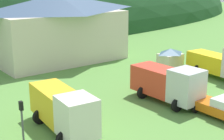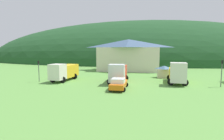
# 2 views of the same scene
# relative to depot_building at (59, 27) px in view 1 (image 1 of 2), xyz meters

# --- Properties ---
(ground_plane) EXTENTS (200.00, 200.00, 0.00)m
(ground_plane) POSITION_rel_depot_building_xyz_m (1.13, -18.68, -4.38)
(ground_plane) COLOR #5B9342
(depot_building) EXTENTS (17.06, 9.20, 8.50)m
(depot_building) POSITION_rel_depot_building_xyz_m (0.00, 0.00, 0.00)
(depot_building) COLOR beige
(depot_building) RESTS_ON ground
(play_shed_cream) EXTENTS (2.82, 2.18, 2.45)m
(play_shed_cream) POSITION_rel_depot_building_xyz_m (8.36, -11.47, -3.12)
(play_shed_cream) COLOR beige
(play_shed_cream) RESTS_ON ground
(heavy_rig_striped) EXTENTS (3.40, 7.32, 3.22)m
(heavy_rig_striped) POSITION_rel_depot_building_xyz_m (-10.02, -18.67, -2.62)
(heavy_rig_striped) COLOR silver
(heavy_rig_striped) RESTS_ON ground
(tow_truck_silver) EXTENTS (3.37, 6.75, 3.34)m
(tow_truck_silver) POSITION_rel_depot_building_xyz_m (0.10, -19.04, -2.59)
(tow_truck_silver) COLOR silver
(tow_truck_silver) RESTS_ON ground
(flatbed_truck_yellow) EXTENTS (3.59, 7.70, 3.65)m
(flatbed_truck_yellow) POSITION_rel_depot_building_xyz_m (9.91, -17.67, -2.61)
(flatbed_truck_yellow) COLOR silver
(flatbed_truck_yellow) RESTS_ON ground
(service_pickup_orange) EXTENTS (2.40, 5.23, 1.66)m
(service_pickup_orange) POSITION_rel_depot_building_xyz_m (0.93, -24.00, -3.55)
(service_pickup_orange) COLOR orange
(service_pickup_orange) RESTS_ON ground
(traffic_light_west) EXTENTS (0.20, 0.32, 3.75)m
(traffic_light_west) POSITION_rel_depot_building_xyz_m (-13.82, -20.59, -2.05)
(traffic_light_west) COLOR #4C4C51
(traffic_light_west) RESTS_ON ground
(traffic_cone_near_pickup) EXTENTS (0.36, 0.36, 0.57)m
(traffic_cone_near_pickup) POSITION_rel_depot_building_xyz_m (9.45, -13.77, -4.38)
(traffic_cone_near_pickup) COLOR orange
(traffic_cone_near_pickup) RESTS_ON ground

